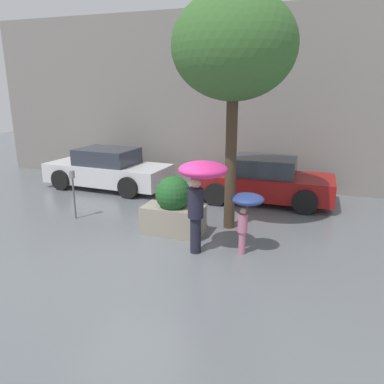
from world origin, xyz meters
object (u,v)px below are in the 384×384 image
parked_car_near (264,181)px  parking_meter (73,185)px  person_child (246,206)px  person_adult (201,181)px  parked_car_far (108,170)px  street_tree (234,48)px  planter_box (173,208)px

parked_car_near → parking_meter: 5.64m
person_child → parked_car_near: 3.98m
person_adult → parked_car_far: (-4.73, 4.10, -0.94)m
parked_car_near → street_tree: size_ratio=0.75×
planter_box → person_adult: person_adult is taller
parked_car_far → parking_meter: (0.85, -3.14, 0.30)m
parked_car_near → street_tree: 4.48m
person_child → parked_car_far: parked_car_far is taller
person_adult → parked_car_far: bearing=120.0°
planter_box → parking_meter: size_ratio=1.10×
parked_car_far → street_tree: bearing=-112.7°
person_child → parked_car_near: size_ratio=0.32×
person_adult → parked_car_far: person_adult is taller
parked_car_far → parking_meter: bearing=-161.6°
planter_box → parked_car_near: (1.66, 3.39, 0.01)m
street_tree → parked_car_near: bearing=79.4°
parked_car_far → person_child: bearing=-120.9°
parked_car_near → parking_meter: (-4.59, -3.26, 0.30)m
person_child → parking_meter: size_ratio=1.00×
planter_box → parked_car_far: size_ratio=0.33×
street_tree → parking_meter: size_ratio=4.17×
person_child → parking_meter: parking_meter is taller
person_child → parked_car_near: parked_car_near is taller
planter_box → street_tree: size_ratio=0.26×
person_child → parked_car_far: size_ratio=0.30×
person_adult → parked_car_near: person_adult is taller
parked_car_far → street_tree: (4.96, -2.42, 3.66)m
person_adult → parked_car_near: (0.70, 4.22, -0.94)m
planter_box → parking_meter: (-2.93, 0.13, 0.31)m
parking_meter → person_adult: bearing=-13.8°
person_adult → street_tree: (0.23, 1.68, 2.73)m
parked_car_far → parked_car_near: bearing=-85.4°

